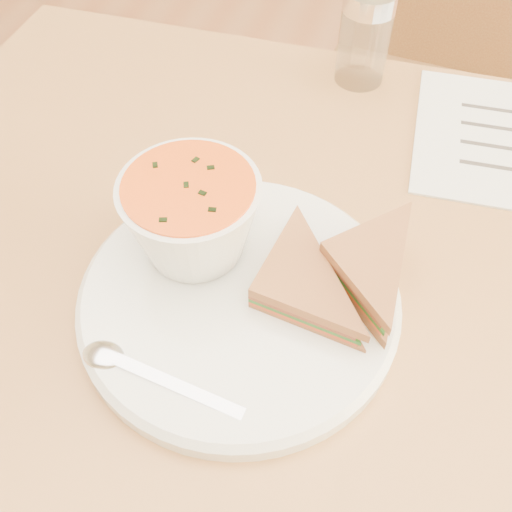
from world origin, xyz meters
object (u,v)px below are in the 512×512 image
(dining_table, at_px, (298,408))
(condiment_shaker, at_px, (365,37))
(soup_bowl, at_px, (193,221))
(chair_far, at_px, (412,109))
(plate, at_px, (239,299))

(dining_table, xyz_separation_m, condiment_shaker, (-0.01, 0.30, 0.43))
(soup_bowl, height_order, condiment_shaker, condiment_shaker)
(chair_far, xyz_separation_m, soup_bowl, (-0.19, -0.68, 0.34))
(condiment_shaker, bearing_deg, dining_table, -87.31)
(chair_far, height_order, plate, chair_far)
(chair_far, xyz_separation_m, plate, (-0.13, -0.72, 0.29))
(dining_table, distance_m, chair_far, 0.65)
(soup_bowl, xyz_separation_m, condiment_shaker, (0.10, 0.34, -0.00))
(soup_bowl, bearing_deg, plate, -34.11)
(dining_table, relative_size, plate, 3.46)
(plate, height_order, soup_bowl, soup_bowl)
(chair_far, relative_size, condiment_shaker, 8.12)
(dining_table, xyz_separation_m, plate, (-0.06, -0.08, 0.38))
(chair_far, relative_size, plate, 3.25)
(chair_far, bearing_deg, soup_bowl, 80.54)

